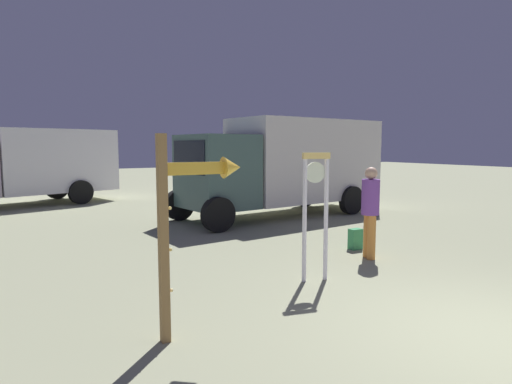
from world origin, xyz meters
name	(u,v)px	position (x,y,z in m)	size (l,w,h in m)	color
ground_plane	(503,339)	(0.00, 0.00, 0.00)	(80.00, 80.00, 0.00)	gray
standing_clock	(315,204)	(-0.54, 2.80, 1.25)	(0.46, 0.18, 2.08)	white
arrow_sign	(191,206)	(-3.03, 1.83, 1.51)	(1.00, 0.26, 2.32)	olive
person_near_clock	(370,208)	(1.24, 3.39, 0.99)	(0.34, 0.34, 1.78)	orange
backpack	(355,239)	(1.52, 4.10, 0.21)	(0.27, 0.22, 0.44)	#3B9758
box_truck_near	(288,163)	(2.87, 8.67, 1.65)	(7.11, 3.13, 3.00)	silver
box_truck_far	(30,164)	(-4.09, 15.37, 1.53)	(6.80, 4.06, 2.80)	white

